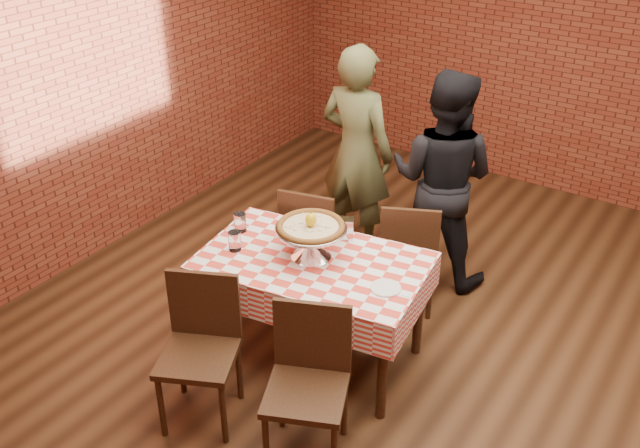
{
  "coord_description": "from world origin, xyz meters",
  "views": [
    {
      "loc": [
        1.56,
        -3.39,
        3.17
      ],
      "look_at": [
        -0.57,
        -0.16,
        0.94
      ],
      "focal_mm": 40.69,
      "sensor_mm": 36.0,
      "label": 1
    }
  ],
  "objects_px": {
    "chair_near_right": "(306,393)",
    "diner_black": "(442,179)",
    "water_glass_right": "(240,222)",
    "chair_far_left": "(315,238)",
    "pizza": "(311,227)",
    "chair_near_left": "(198,357)",
    "table": "(313,310)",
    "pizza_stand": "(311,242)",
    "condiment_caddy": "(346,228)",
    "water_glass_left": "(235,241)",
    "diner_olive": "(357,152)",
    "chair_far_right": "(408,252)"
  },
  "relations": [
    {
      "from": "pizza",
      "to": "chair_near_left",
      "type": "relative_size",
      "value": 0.46
    },
    {
      "from": "chair_near_left",
      "to": "diner_black",
      "type": "bearing_deg",
      "value": 52.45
    },
    {
      "from": "table",
      "to": "pizza_stand",
      "type": "height_order",
      "value": "pizza_stand"
    },
    {
      "from": "pizza_stand",
      "to": "water_glass_left",
      "type": "bearing_deg",
      "value": -155.35
    },
    {
      "from": "water_glass_left",
      "to": "chair_far_left",
      "type": "distance_m",
      "value": 0.91
    },
    {
      "from": "diner_olive",
      "to": "pizza",
      "type": "bearing_deg",
      "value": 110.02
    },
    {
      "from": "diner_black",
      "to": "diner_olive",
      "type": "bearing_deg",
      "value": -6.03
    },
    {
      "from": "pizza_stand",
      "to": "water_glass_left",
      "type": "distance_m",
      "value": 0.48
    },
    {
      "from": "table",
      "to": "pizza_stand",
      "type": "distance_m",
      "value": 0.49
    },
    {
      "from": "pizza_stand",
      "to": "condiment_caddy",
      "type": "distance_m",
      "value": 0.31
    },
    {
      "from": "pizza",
      "to": "diner_black",
      "type": "bearing_deg",
      "value": 78.48
    },
    {
      "from": "table",
      "to": "pizza",
      "type": "distance_m",
      "value": 0.59
    },
    {
      "from": "water_glass_left",
      "to": "chair_far_left",
      "type": "height_order",
      "value": "chair_far_left"
    },
    {
      "from": "table",
      "to": "chair_far_left",
      "type": "relative_size",
      "value": 1.53
    },
    {
      "from": "chair_near_right",
      "to": "chair_far_left",
      "type": "height_order",
      "value": "chair_near_right"
    },
    {
      "from": "chair_far_right",
      "to": "water_glass_left",
      "type": "bearing_deg",
      "value": 30.96
    },
    {
      "from": "pizza_stand",
      "to": "chair_near_left",
      "type": "height_order",
      "value": "pizza_stand"
    },
    {
      "from": "chair_far_left",
      "to": "pizza",
      "type": "bearing_deg",
      "value": 108.86
    },
    {
      "from": "pizza",
      "to": "chair_near_right",
      "type": "xyz_separation_m",
      "value": [
        0.47,
        -0.75,
        -0.51
      ]
    },
    {
      "from": "chair_near_left",
      "to": "diner_black",
      "type": "relative_size",
      "value": 0.55
    },
    {
      "from": "chair_near_left",
      "to": "chair_far_left",
      "type": "xyz_separation_m",
      "value": [
        -0.18,
        1.48,
        -0.01
      ]
    },
    {
      "from": "water_glass_right",
      "to": "chair_far_left",
      "type": "bearing_deg",
      "value": 75.02
    },
    {
      "from": "chair_near_right",
      "to": "diner_black",
      "type": "distance_m",
      "value": 2.1
    },
    {
      "from": "pizza",
      "to": "chair_near_left",
      "type": "height_order",
      "value": "pizza"
    },
    {
      "from": "table",
      "to": "chair_far_left",
      "type": "height_order",
      "value": "chair_far_left"
    },
    {
      "from": "chair_far_right",
      "to": "diner_olive",
      "type": "relative_size",
      "value": 0.52
    },
    {
      "from": "pizza",
      "to": "water_glass_left",
      "type": "xyz_separation_m",
      "value": [
        -0.44,
        -0.2,
        -0.14
      ]
    },
    {
      "from": "chair_far_left",
      "to": "diner_black",
      "type": "distance_m",
      "value": 1.02
    },
    {
      "from": "chair_far_left",
      "to": "pizza_stand",
      "type": "bearing_deg",
      "value": 108.86
    },
    {
      "from": "chair_near_right",
      "to": "diner_olive",
      "type": "relative_size",
      "value": 0.53
    },
    {
      "from": "chair_near_left",
      "to": "chair_far_right",
      "type": "xyz_separation_m",
      "value": [
        0.47,
        1.69,
        -0.01
      ]
    },
    {
      "from": "pizza",
      "to": "diner_black",
      "type": "distance_m",
      "value": 1.34
    },
    {
      "from": "diner_olive",
      "to": "chair_near_left",
      "type": "bearing_deg",
      "value": 97.33
    },
    {
      "from": "pizza",
      "to": "chair_far_left",
      "type": "bearing_deg",
      "value": 121.81
    },
    {
      "from": "chair_near_left",
      "to": "diner_olive",
      "type": "xyz_separation_m",
      "value": [
        -0.25,
        2.16,
        0.4
      ]
    },
    {
      "from": "pizza",
      "to": "diner_olive",
      "type": "bearing_deg",
      "value": 109.41
    },
    {
      "from": "pizza_stand",
      "to": "condiment_caddy",
      "type": "relative_size",
      "value": 3.21
    },
    {
      "from": "pizza_stand",
      "to": "pizza",
      "type": "xyz_separation_m",
      "value": [
        0.0,
        0.0,
        0.11
      ]
    },
    {
      "from": "chair_near_right",
      "to": "chair_far_left",
      "type": "distance_m",
      "value": 1.63
    },
    {
      "from": "water_glass_left",
      "to": "diner_black",
      "type": "xyz_separation_m",
      "value": [
        0.71,
        1.51,
        -0.0
      ]
    },
    {
      "from": "chair_near_right",
      "to": "water_glass_right",
      "type": "bearing_deg",
      "value": 120.56
    },
    {
      "from": "water_glass_right",
      "to": "diner_black",
      "type": "xyz_separation_m",
      "value": [
        0.83,
        1.31,
        -0.0
      ]
    },
    {
      "from": "condiment_caddy",
      "to": "water_glass_left",
      "type": "bearing_deg",
      "value": -162.23
    },
    {
      "from": "water_glass_right",
      "to": "condiment_caddy",
      "type": "distance_m",
      "value": 0.69
    },
    {
      "from": "water_glass_right",
      "to": "chair_near_right",
      "type": "height_order",
      "value": "chair_near_right"
    },
    {
      "from": "pizza_stand",
      "to": "table",
      "type": "bearing_deg",
      "value": -40.61
    },
    {
      "from": "diner_olive",
      "to": "chair_far_right",
      "type": "bearing_deg",
      "value": 147.68
    },
    {
      "from": "water_glass_right",
      "to": "chair_far_right",
      "type": "distance_m",
      "value": 1.24
    },
    {
      "from": "table",
      "to": "chair_near_right",
      "type": "distance_m",
      "value": 0.85
    },
    {
      "from": "water_glass_left",
      "to": "chair_near_right",
      "type": "height_order",
      "value": "chair_near_right"
    }
  ]
}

